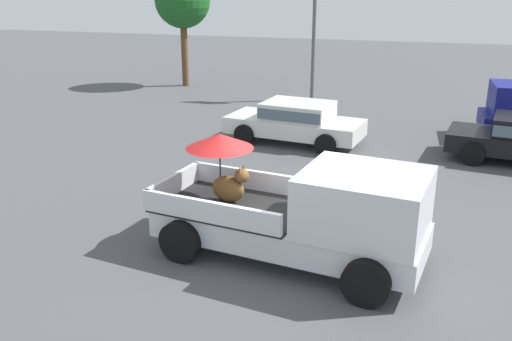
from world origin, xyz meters
name	(u,v)px	position (x,y,z in m)	size (l,w,h in m)	color
ground_plane	(287,257)	(0.00, 0.00, 0.00)	(80.00, 80.00, 0.00)	#4C4C4F
pickup_truck_main	(309,213)	(0.41, -0.05, 0.97)	(5.27, 2.84, 2.23)	black
parked_sedan_near	(296,120)	(-1.61, 7.65, 0.74)	(4.51, 2.44, 1.33)	black
motel_sign	(315,10)	(-2.42, 14.44, 3.76)	(1.40, 0.16, 5.36)	#59595B
tree_by_lot	(182,1)	(-9.06, 15.99, 4.02)	(2.63, 2.63, 5.38)	brown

